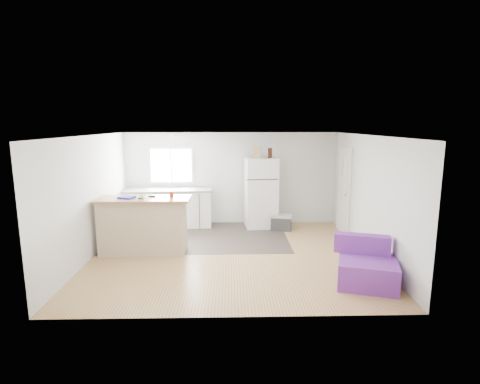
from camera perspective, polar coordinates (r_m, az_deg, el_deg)
name	(u,v)px	position (r m, az deg, el deg)	size (l,w,h in m)	color
room	(231,197)	(7.39, -1.39, -0.72)	(5.51, 5.01, 2.41)	olive
vinyl_zone	(200,236)	(8.92, -6.06, -6.74)	(4.05, 2.50, 0.00)	#2F2923
window	(171,165)	(9.92, -10.44, 4.01)	(1.18, 0.06, 0.98)	white
interior_door	(344,191)	(9.35, 15.54, 0.12)	(0.11, 0.92, 2.10)	white
ceiling_fixture	(177,135)	(8.54, -9.61, 8.49)	(0.30, 0.30, 0.07)	white
kitchen_cabinets	(169,208)	(9.78, -10.72, -2.34)	(2.23, 0.83, 1.27)	white
peninsula	(143,225)	(7.91, -14.53, -4.91)	(1.87, 0.72, 1.15)	tan
refrigerator	(261,193)	(9.55, 3.19, -0.08)	(0.85, 0.81, 1.77)	white
cooler	(281,222)	(9.42, 6.31, -4.58)	(0.58, 0.45, 0.39)	#313134
purple_seat	(366,267)	(6.65, 18.72, -10.84)	(1.14, 1.12, 0.76)	#732E98
cleaner_jug	(149,247)	(7.96, -13.72, -8.16)	(0.16, 0.13, 0.30)	silver
mop	(139,244)	(7.84, -15.16, -7.73)	(0.24, 0.35, 1.26)	green
red_cup	(171,194)	(7.71, -10.41, -0.35)	(0.08, 0.08, 0.12)	#BA280B
blue_tray	(127,197)	(7.82, -16.89, -0.79)	(0.30, 0.22, 0.04)	#1321B7
tool_a	(152,196)	(7.83, -13.26, -0.62)	(0.14, 0.05, 0.03)	black
tool_b	(141,198)	(7.66, -14.87, -0.95)	(0.10, 0.04, 0.03)	black
cardboard_box	(256,152)	(9.36, 2.52, 6.11)	(0.20, 0.10, 0.30)	tan
bottle_left	(269,153)	(9.36, 4.47, 5.93)	(0.07, 0.07, 0.25)	#341309
bottle_right	(271,153)	(9.45, 4.69, 5.97)	(0.07, 0.07, 0.25)	#341309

